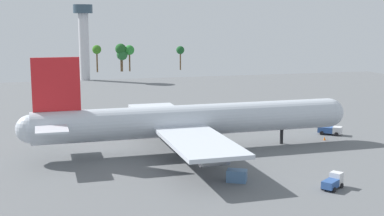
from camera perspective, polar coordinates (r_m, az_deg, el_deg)
name	(u,v)px	position (r m, az deg, el deg)	size (l,w,h in m)	color
ground_plane	(192,150)	(105.07, 0.00, -4.67)	(271.02, 271.02, 0.00)	slate
cargo_airplane	(190,121)	(103.66, -0.18, -1.41)	(67.75, 53.94, 19.26)	silver
fuel_truck	(330,130)	(123.28, 14.97, -2.34)	(5.50, 5.12, 1.95)	silver
maintenance_van	(333,182)	(84.28, 15.26, -7.82)	(4.59, 3.91, 2.35)	silver
pushback_tractor	(232,122)	(128.48, 4.44, -1.56)	(5.34, 3.71, 2.39)	#B21E19
cargo_container_fore	(237,176)	(85.08, 4.95, -7.43)	(3.84, 3.46, 1.96)	#4C729E
safety_cone_nose	(325,138)	(117.44, 14.38, -3.26)	(0.54, 0.54, 0.78)	orange
control_tower	(84,35)	(234.86, -11.83, 7.87)	(8.41, 8.41, 33.05)	silver
tree_line_backdrop	(127,51)	(272.66, -7.18, 6.20)	(48.72, 5.68, 14.52)	#51381E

